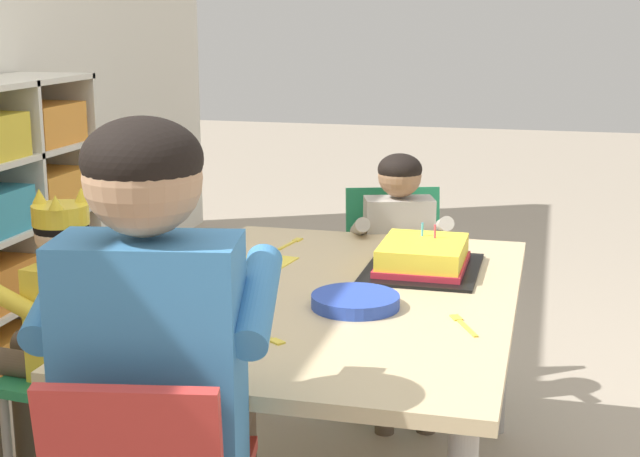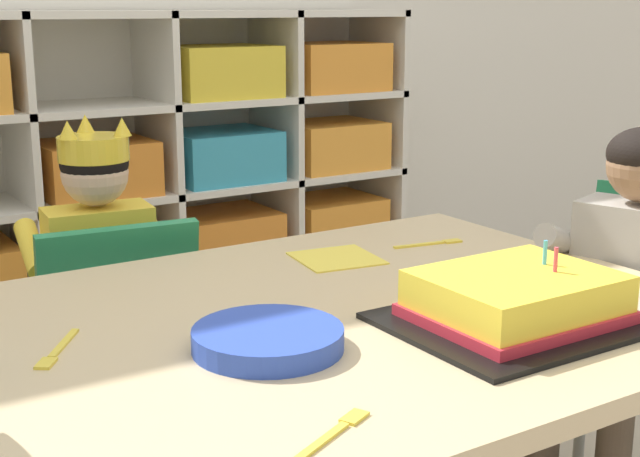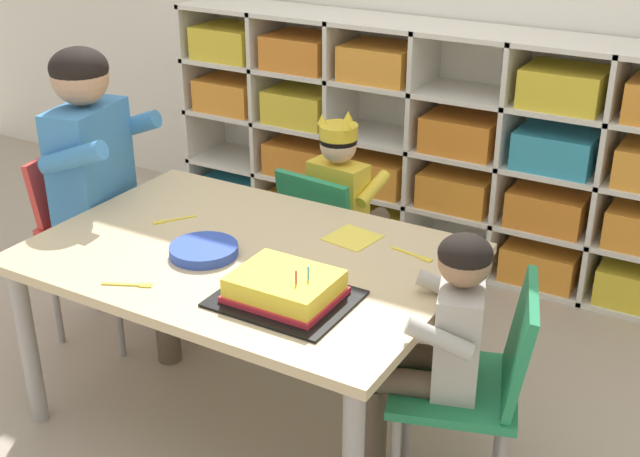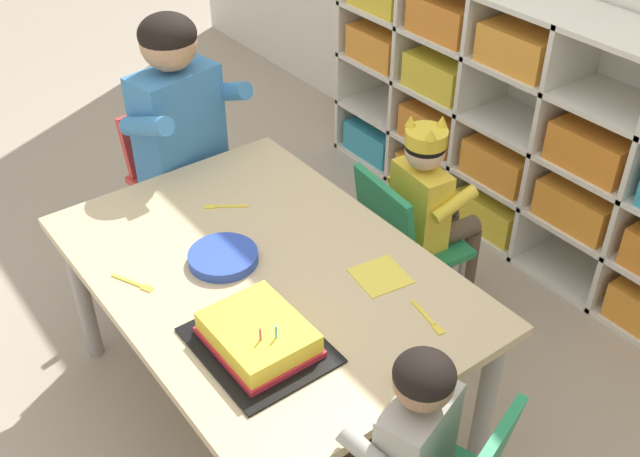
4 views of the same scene
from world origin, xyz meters
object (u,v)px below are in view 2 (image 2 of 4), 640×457
object	(u,v)px
child_with_crown	(96,264)
birthday_cake_on_tray	(516,303)
fork_near_child_seat	(334,432)
fork_beside_plate_stack	(432,243)
activity_table	(299,361)
classroom_chair_blue	(113,341)
paper_plate_stack	(268,339)
fork_by_napkin	(57,351)
guest_at_table_side	(624,294)
classroom_chair_guest_side	(640,338)

from	to	relation	value
child_with_crown	birthday_cake_on_tray	size ratio (longest dim) A/B	2.27
fork_near_child_seat	fork_beside_plate_stack	xyz separation A→B (m)	(0.59, 0.55, 0.00)
activity_table	classroom_chair_blue	bearing A→B (deg)	96.29
child_with_crown	paper_plate_stack	xyz separation A→B (m)	(-0.04, -0.79, 0.09)
paper_plate_stack	fork_by_napkin	size ratio (longest dim) A/B	1.64
paper_plate_stack	fork_near_child_seat	bearing A→B (deg)	-103.64
child_with_crown	guest_at_table_side	size ratio (longest dim) A/B	0.99
birthday_cake_on_tray	fork_by_napkin	xyz separation A→B (m)	(-0.59, 0.25, -0.03)
classroom_chair_blue	paper_plate_stack	world-z (taller)	classroom_chair_blue
guest_at_table_side	fork_by_napkin	bearing A→B (deg)	-115.15
guest_at_table_side	birthday_cake_on_tray	size ratio (longest dim) A/B	2.29
classroom_chair_blue	fork_beside_plate_stack	distance (m)	0.67
classroom_chair_guest_side	fork_beside_plate_stack	bearing A→B (deg)	-147.76
child_with_crown	fork_by_napkin	world-z (taller)	child_with_crown
activity_table	birthday_cake_on_tray	size ratio (longest dim) A/B	3.52
paper_plate_stack	activity_table	bearing A→B (deg)	38.94
classroom_chair_blue	classroom_chair_guest_side	world-z (taller)	classroom_chair_guest_side
activity_table	fork_beside_plate_stack	distance (m)	0.50
activity_table	child_with_crown	xyz separation A→B (m)	(-0.06, 0.72, -0.02)
guest_at_table_side	fork_by_napkin	world-z (taller)	guest_at_table_side
paper_plate_stack	fork_by_napkin	distance (m)	0.28
classroom_chair_guest_side	fork_by_napkin	world-z (taller)	classroom_chair_guest_side
classroom_chair_guest_side	fork_near_child_seat	size ratio (longest dim) A/B	5.05
birthday_cake_on_tray	fork_beside_plate_stack	bearing A→B (deg)	65.53
activity_table	birthday_cake_on_tray	world-z (taller)	birthday_cake_on_tray
classroom_chair_blue	guest_at_table_side	world-z (taller)	guest_at_table_side
guest_at_table_side	birthday_cake_on_tray	world-z (taller)	guest_at_table_side
child_with_crown	classroom_chair_blue	bearing A→B (deg)	90.57
paper_plate_stack	birthday_cake_on_tray	bearing A→B (deg)	-16.68
fork_by_napkin	fork_beside_plate_stack	distance (m)	0.79
birthday_cake_on_tray	activity_table	bearing A→B (deg)	144.74
classroom_chair_blue	fork_beside_plate_stack	xyz separation A→B (m)	(0.51, -0.38, 0.22)
guest_at_table_side	fork_beside_plate_stack	distance (m)	0.36
activity_table	paper_plate_stack	xyz separation A→B (m)	(-0.09, -0.08, 0.08)
fork_near_child_seat	paper_plate_stack	bearing A→B (deg)	-128.96
classroom_chair_blue	classroom_chair_guest_side	size ratio (longest dim) A/B	0.92
classroom_chair_blue	fork_beside_plate_stack	bearing A→B (deg)	149.14
birthday_cake_on_tray	fork_by_napkin	world-z (taller)	birthday_cake_on_tray
guest_at_table_side	paper_plate_stack	xyz separation A→B (m)	(-0.74, -0.02, 0.07)
fork_by_napkin	fork_beside_plate_stack	world-z (taller)	same
activity_table	paper_plate_stack	world-z (taller)	paper_plate_stack
fork_near_child_seat	fork_beside_plate_stack	bearing A→B (deg)	-162.29
activity_table	fork_by_napkin	world-z (taller)	fork_by_napkin
birthday_cake_on_tray	paper_plate_stack	bearing A→B (deg)	163.32
fork_near_child_seat	child_with_crown	bearing A→B (deg)	-120.62
birthday_cake_on_tray	fork_by_napkin	bearing A→B (deg)	157.22
classroom_chair_blue	guest_at_table_side	distance (m)	0.99
guest_at_table_side	fork_near_child_seat	bearing A→B (deg)	-89.42
fork_by_napkin	fork_beside_plate_stack	bearing A→B (deg)	-42.69
classroom_chair_blue	child_with_crown	size ratio (longest dim) A/B	0.77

